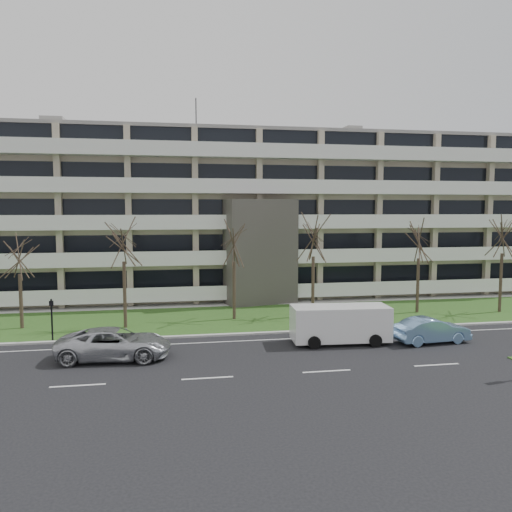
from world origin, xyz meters
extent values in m
plane|color=black|center=(0.00, 0.00, 0.00)|extent=(160.00, 160.00, 0.00)
cube|color=#23501A|center=(0.00, 13.00, 0.03)|extent=(90.00, 10.00, 0.06)
cube|color=#B2B2AD|center=(0.00, 8.00, 0.06)|extent=(90.00, 0.35, 0.12)
cube|color=#B2B2AD|center=(0.00, 18.50, 0.04)|extent=(90.00, 2.00, 0.08)
cube|color=white|center=(0.00, 6.50, 0.01)|extent=(90.00, 0.12, 0.01)
cube|color=tan|center=(0.00, 25.50, 7.50)|extent=(60.00, 12.00, 15.00)
cube|color=gray|center=(0.00, 25.50, 15.15)|extent=(60.50, 12.50, 0.30)
cube|color=#4C4742|center=(0.00, 18.50, 4.50)|extent=(6.39, 3.69, 9.00)
cube|color=black|center=(0.00, 18.30, 2.00)|extent=(4.92, 1.19, 3.50)
cube|color=gray|center=(-18.00, 25.50, 15.90)|extent=(2.00, 2.00, 1.20)
cylinder|color=black|center=(-5.00, 25.50, 17.00)|extent=(0.10, 0.10, 3.50)
cube|color=black|center=(0.00, 19.48, 2.10)|extent=(58.00, 0.10, 1.80)
cube|color=white|center=(0.00, 18.80, 0.60)|extent=(58.00, 1.40, 0.22)
cube|color=white|center=(0.00, 18.15, 1.20)|extent=(58.00, 0.08, 1.00)
cube|color=black|center=(0.00, 19.48, 5.10)|extent=(58.00, 0.10, 1.80)
cube|color=white|center=(0.00, 18.80, 3.60)|extent=(58.00, 1.40, 0.22)
cube|color=white|center=(0.00, 18.15, 4.20)|extent=(58.00, 0.08, 1.00)
cube|color=black|center=(0.00, 19.48, 8.10)|extent=(58.00, 0.10, 1.80)
cube|color=white|center=(0.00, 18.80, 6.60)|extent=(58.00, 1.40, 0.22)
cube|color=white|center=(0.00, 18.15, 7.20)|extent=(58.00, 0.08, 1.00)
cube|color=black|center=(0.00, 19.48, 11.10)|extent=(58.00, 0.10, 1.80)
cube|color=white|center=(0.00, 18.80, 9.60)|extent=(58.00, 1.40, 0.22)
cube|color=white|center=(0.00, 18.15, 10.20)|extent=(58.00, 0.08, 1.00)
cube|color=black|center=(0.00, 19.48, 14.10)|extent=(58.00, 0.10, 1.80)
cube|color=white|center=(0.00, 18.80, 12.60)|extent=(58.00, 1.40, 0.22)
cube|color=white|center=(0.00, 18.15, 13.20)|extent=(58.00, 0.08, 1.00)
imported|color=silver|center=(-10.75, 4.02, 0.84)|extent=(6.28, 3.26, 1.69)
imported|color=#7FACDD|center=(8.00, 4.15, 0.77)|extent=(4.81, 2.06, 1.54)
cube|color=white|center=(2.46, 5.01, 1.25)|extent=(6.00, 2.55, 2.07)
cube|color=black|center=(2.46, 5.01, 1.85)|extent=(5.56, 2.36, 0.76)
cube|color=white|center=(5.23, 4.83, 1.09)|extent=(0.51, 2.09, 1.31)
cylinder|color=black|center=(0.54, 4.04, 0.38)|extent=(0.78, 0.32, 0.76)
cylinder|color=black|center=(0.68, 6.21, 0.38)|extent=(0.78, 0.32, 0.76)
cylinder|color=black|center=(4.23, 3.80, 0.38)|extent=(0.78, 0.32, 0.76)
cylinder|color=black|center=(4.37, 5.98, 0.38)|extent=(0.78, 0.32, 0.76)
cylinder|color=black|center=(-14.93, 8.44, 1.33)|extent=(0.11, 0.11, 2.66)
cube|color=black|center=(-14.93, 8.44, 2.39)|extent=(0.27, 0.23, 0.28)
sphere|color=red|center=(-14.93, 8.44, 2.39)|extent=(0.12, 0.12, 0.12)
cylinder|color=#382B21|center=(-17.72, 12.20, 1.89)|extent=(0.24, 0.24, 3.77)
cylinder|color=#382B21|center=(-10.77, 11.21, 2.30)|extent=(0.24, 0.24, 4.61)
cylinder|color=#382B21|center=(-3.06, 12.58, 2.16)|extent=(0.24, 0.24, 4.31)
cylinder|color=#382B21|center=(2.96, 12.59, 2.30)|extent=(0.24, 0.24, 4.60)
cylinder|color=#382B21|center=(11.47, 12.50, 2.16)|extent=(0.24, 0.24, 4.33)
cylinder|color=#382B21|center=(18.00, 11.55, 2.35)|extent=(0.24, 0.24, 4.71)
camera|label=1|loc=(-7.72, -23.49, 8.11)|focal=35.00mm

